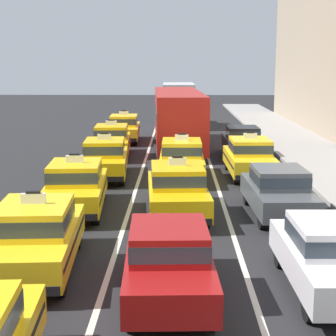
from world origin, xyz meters
The scene contains 16 objects.
lane_stripe_left_center centered at (-1.60, 20.00, 0.00)m, with size 0.14×80.00×0.01m, color silver.
lane_stripe_center_right centered at (1.60, 20.00, 0.00)m, with size 0.14×80.00×0.01m, color silver.
taxi_left_second centered at (-3.31, 9.25, 0.88)m, with size 2.10×4.66×1.96m.
taxi_left_third centered at (-3.32, 14.50, 0.88)m, with size 2.11×4.67×1.96m.
taxi_left_fourth centered at (-3.06, 19.82, 0.88)m, with size 2.09×4.66×1.96m.
taxi_left_fifth centered at (-3.40, 25.19, 0.88)m, with size 2.04×4.65×1.96m.
taxi_left_sixth centered at (-3.27, 30.64, 0.88)m, with size 1.96×4.62×1.96m.
sedan_center_second centered at (-0.18, 7.79, 0.85)m, with size 1.93×4.37×1.58m.
taxi_center_third centered at (0.00, 14.06, 0.88)m, with size 2.07×4.66×1.96m.
taxi_center_fourth centered at (0.18, 19.67, 0.88)m, with size 1.83×4.56×1.96m.
bus_center_fifth centered at (0.03, 28.42, 1.82)m, with size 3.02×11.30×3.22m.
box_truck_center_sixth centered at (0.09, 39.29, 1.78)m, with size 2.35×6.98×3.27m.
sedan_right_second centered at (3.24, 8.15, 0.85)m, with size 1.83×4.33×1.58m.
sedan_right_third centered at (3.21, 14.08, 0.85)m, with size 1.91×4.36×1.58m.
taxi_right_fourth centered at (3.08, 20.21, 0.88)m, with size 1.89×4.59×1.96m.
sedan_right_fifth centered at (3.37, 25.30, 0.85)m, with size 1.80×4.32×1.58m.
Camera 1 is at (-0.02, -3.05, 4.85)m, focal length 58.96 mm.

